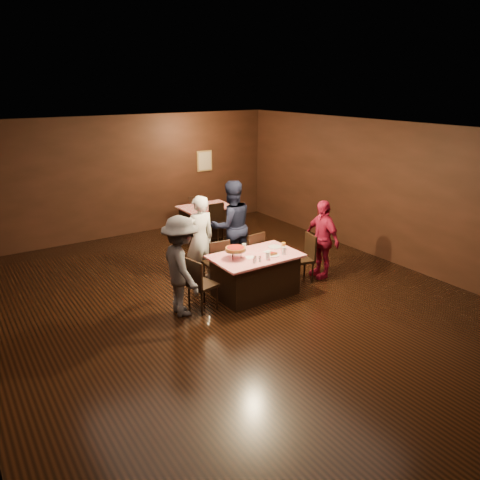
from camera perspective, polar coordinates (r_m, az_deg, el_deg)
name	(u,v)px	position (r m, az deg, el deg)	size (l,w,h in m)	color
room	(235,186)	(7.62, -0.61, 6.56)	(10.00, 10.04, 3.02)	black
main_table	(255,275)	(8.61, 1.87, -4.25)	(1.60, 1.00, 0.77)	red
back_table	(206,221)	(11.97, -4.13, 2.35)	(1.30, 0.90, 0.77)	red
chair_far_left	(216,262)	(8.96, -2.98, -2.71)	(0.42, 0.42, 0.95)	black
chair_far_right	(250,254)	(9.36, 1.24, -1.73)	(0.42, 0.42, 0.95)	black
chair_end_left	(203,284)	(8.04, -4.57, -5.33)	(0.42, 0.42, 0.95)	black
chair_end_right	(301,258)	(9.21, 7.49, -2.24)	(0.42, 0.42, 0.95)	black
chair_back_near	(220,224)	(11.36, -2.41, 1.96)	(0.42, 0.42, 0.95)	black
chair_back_far	(195,212)	(12.45, -5.50, 3.39)	(0.42, 0.42, 0.95)	black
diner_white_jacket	(200,239)	(9.07, -4.94, 0.12)	(0.63, 0.41, 1.72)	white
diner_navy_hoodie	(231,226)	(9.57, -1.07, 1.71)	(0.92, 0.72, 1.89)	black
diner_grey_knit	(181,266)	(7.79, -7.17, -3.19)	(1.11, 0.64, 1.71)	#4C4C50
diner_red_shirt	(322,239)	(9.41, 9.94, 0.12)	(0.92, 0.38, 1.58)	#A41437
pizza_stand	(235,249)	(8.23, -0.56, -1.10)	(0.38, 0.38, 0.22)	black
plate_with_slice	(273,254)	(8.46, 3.99, -1.72)	(0.25, 0.25, 0.06)	white
plate_empty	(275,247)	(8.89, 4.24, -0.84)	(0.25, 0.25, 0.01)	white
glass_front_left	(268,256)	(8.24, 3.39, -1.94)	(0.08, 0.08, 0.14)	silver
glass_front_right	(284,251)	(8.51, 5.35, -1.31)	(0.08, 0.08, 0.14)	silver
glass_amber	(283,246)	(8.75, 5.31, -0.76)	(0.08, 0.08, 0.14)	#BF7F26
glass_back	(244,247)	(8.65, 0.49, -0.90)	(0.08, 0.08, 0.14)	silver
condiments	(256,259)	(8.14, 2.02, -2.36)	(0.17, 0.10, 0.09)	silver
napkin_center	(269,252)	(8.63, 3.53, -1.45)	(0.16, 0.16, 0.01)	white
napkin_left	(250,257)	(8.35, 1.26, -2.13)	(0.16, 0.16, 0.01)	white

